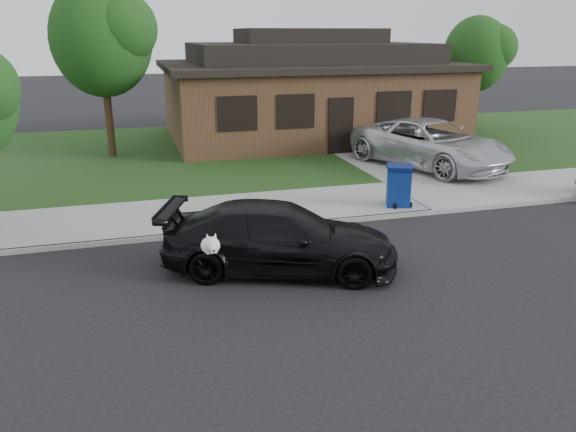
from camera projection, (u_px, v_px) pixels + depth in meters
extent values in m
plane|color=black|center=(349.00, 285.00, 10.80)|extent=(120.00, 120.00, 0.00)
cube|color=gray|center=(281.00, 208.00, 15.34)|extent=(60.00, 3.00, 0.12)
cube|color=gray|center=(297.00, 225.00, 13.97)|extent=(60.00, 0.12, 0.12)
cube|color=#193814|center=(229.00, 151.00, 22.65)|extent=(60.00, 13.00, 0.13)
cube|color=gray|center=(398.00, 157.00, 21.47)|extent=(4.50, 13.00, 0.14)
imported|color=black|center=(280.00, 238.00, 11.29)|extent=(5.09, 3.42, 1.37)
ellipsoid|color=white|center=(210.00, 245.00, 10.02)|extent=(0.34, 0.40, 0.30)
sphere|color=white|center=(212.00, 245.00, 9.78)|extent=(0.26, 0.26, 0.26)
cube|color=white|center=(213.00, 250.00, 9.68)|extent=(0.09, 0.12, 0.08)
sphere|color=black|center=(214.00, 251.00, 9.62)|extent=(0.04, 0.04, 0.04)
cone|color=white|center=(208.00, 237.00, 9.77)|extent=(0.11, 0.11, 0.14)
cone|color=white|center=(215.00, 236.00, 9.80)|extent=(0.11, 0.11, 0.14)
imported|color=silver|center=(430.00, 144.00, 19.40)|extent=(4.56, 6.41, 1.62)
cube|color=navy|center=(399.00, 187.00, 15.22)|extent=(0.79, 0.79, 1.00)
cube|color=#061350|center=(400.00, 167.00, 15.04)|extent=(0.87, 0.87, 0.11)
cylinder|color=black|center=(395.00, 206.00, 15.01)|extent=(0.11, 0.16, 0.16)
cylinder|color=black|center=(410.00, 205.00, 15.13)|extent=(0.11, 0.16, 0.16)
cube|color=#422B1C|center=(308.00, 103.00, 25.03)|extent=(12.00, 8.00, 3.00)
cube|color=black|center=(309.00, 65.00, 24.53)|extent=(12.60, 8.60, 0.25)
cube|color=black|center=(309.00, 53.00, 24.36)|extent=(10.00, 6.50, 0.80)
cube|color=black|center=(309.00, 36.00, 24.14)|extent=(6.00, 3.50, 0.60)
cube|color=black|center=(341.00, 125.00, 21.48)|extent=(1.00, 0.06, 2.10)
cube|color=black|center=(237.00, 114.00, 20.25)|extent=(1.30, 0.05, 1.10)
cube|color=black|center=(296.00, 111.00, 20.82)|extent=(1.30, 0.05, 1.10)
cube|color=black|center=(394.00, 107.00, 21.87)|extent=(1.30, 0.05, 1.10)
cube|color=black|center=(440.00, 106.00, 22.39)|extent=(1.30, 0.05, 1.10)
cylinder|color=#332114|center=(110.00, 123.00, 21.07)|extent=(0.28, 0.28, 2.48)
ellipsoid|color=#143811|center=(101.00, 39.00, 20.12)|extent=(3.60, 3.60, 4.14)
sphere|color=#26591E|center=(121.00, 28.00, 19.71)|extent=(2.52, 2.52, 2.52)
cylinder|color=#332114|center=(471.00, 109.00, 26.81)|extent=(0.28, 0.28, 2.03)
ellipsoid|color=#143811|center=(476.00, 54.00, 26.03)|extent=(3.00, 3.00, 3.45)
sphere|color=#26591E|center=(494.00, 48.00, 25.68)|extent=(2.10, 2.10, 2.10)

